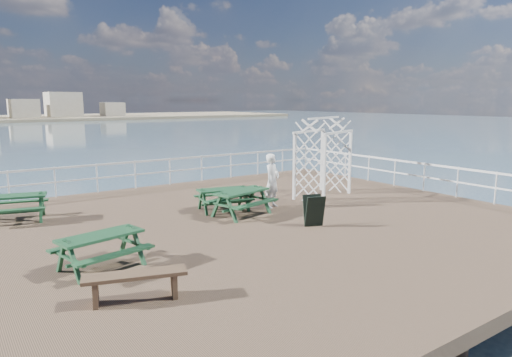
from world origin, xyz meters
The scene contains 11 objects.
ground centered at (0.00, 0.00, -0.15)m, with size 18.00×14.00×0.30m, color brown.
sea_backdrop centered at (12.54, 134.07, -0.51)m, with size 300.00×300.00×9.20m.
railing centered at (-0.07, 2.57, 0.87)m, with size 17.77×13.76×1.10m.
picnic_table_a centered at (-4.64, 4.07, 0.55)m, with size 2.06×1.81×0.86m.
picnic_table_b centered at (0.98, 1.73, 0.50)m, with size 1.87×1.64×0.79m.
picnic_table_c centered at (1.11, 0.89, 0.55)m, with size 2.06×1.80×0.87m.
picnic_table_d centered at (-3.69, -1.18, 0.53)m, with size 1.94×1.69×0.82m.
flat_bench_near centered at (-3.67, -3.08, 0.38)m, with size 1.80×0.93×0.50m.
trellis_arbor centered at (5.00, 1.50, 1.27)m, with size 2.58×1.94×2.86m.
sandwich_board centered at (2.07, -1.28, 0.43)m, with size 0.64×0.55×0.88m.
person centered at (2.49, 1.19, 0.87)m, with size 0.64×0.42×1.75m, color white.
Camera 1 is at (-6.23, -10.38, 3.43)m, focal length 32.00 mm.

